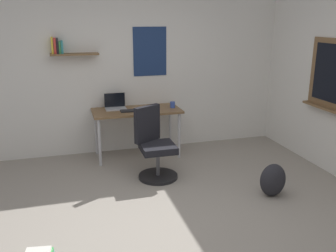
# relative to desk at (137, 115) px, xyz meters

# --- Properties ---
(ground_plane) EXTENTS (5.20, 5.20, 0.00)m
(ground_plane) POSITION_rel_desk_xyz_m (0.01, -2.06, -0.65)
(ground_plane) COLOR gray
(ground_plane) RESTS_ON ground
(wall_back) EXTENTS (5.00, 0.30, 2.60)m
(wall_back) POSITION_rel_desk_xyz_m (0.00, 0.38, 0.65)
(wall_back) COLOR silver
(wall_back) RESTS_ON ground
(desk) EXTENTS (1.31, 0.61, 0.73)m
(desk) POSITION_rel_desk_xyz_m (0.00, 0.00, 0.00)
(desk) COLOR brown
(desk) RESTS_ON ground
(office_chair) EXTENTS (0.55, 0.56, 0.95)m
(office_chair) POSITION_rel_desk_xyz_m (0.07, -0.83, -0.24)
(office_chair) COLOR black
(office_chair) RESTS_ON ground
(laptop) EXTENTS (0.31, 0.21, 0.23)m
(laptop) POSITION_rel_desk_xyz_m (-0.29, 0.15, 0.13)
(laptop) COLOR #ADAFB5
(laptop) RESTS_ON desk
(keyboard) EXTENTS (0.37, 0.13, 0.02)m
(keyboard) POSITION_rel_desk_xyz_m (-0.07, -0.08, 0.09)
(keyboard) COLOR black
(keyboard) RESTS_ON desk
(computer_mouse) EXTENTS (0.10, 0.06, 0.03)m
(computer_mouse) POSITION_rel_desk_xyz_m (0.21, -0.08, 0.10)
(computer_mouse) COLOR #262628
(computer_mouse) RESTS_ON desk
(coffee_mug) EXTENTS (0.08, 0.08, 0.09)m
(coffee_mug) POSITION_rel_desk_xyz_m (0.55, -0.03, 0.13)
(coffee_mug) COLOR #334CA5
(coffee_mug) RESTS_ON desk
(backpack) EXTENTS (0.32, 0.22, 0.40)m
(backpack) POSITION_rel_desk_xyz_m (1.28, -1.76, -0.45)
(backpack) COLOR #232328
(backpack) RESTS_ON ground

